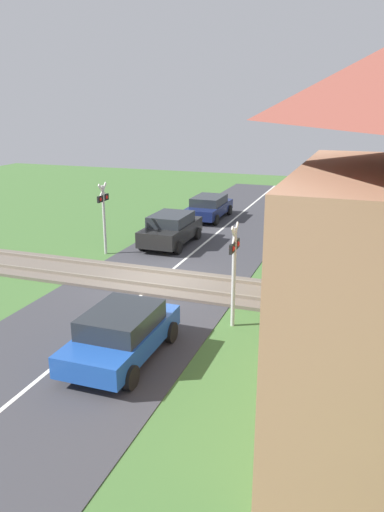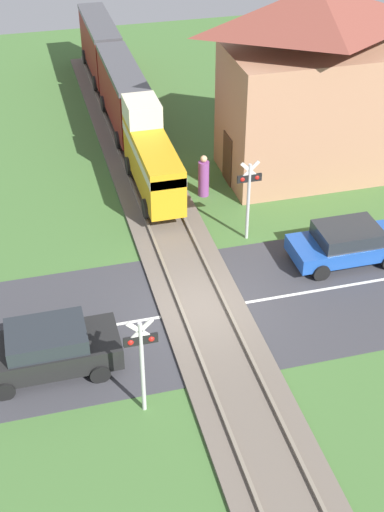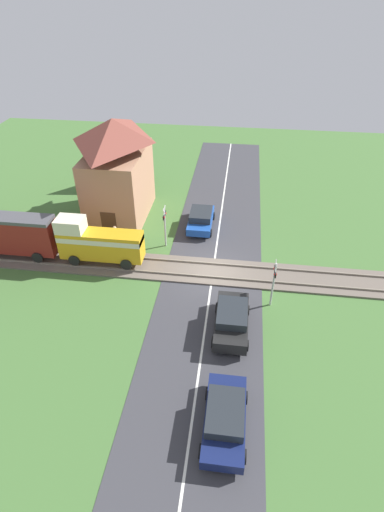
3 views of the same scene
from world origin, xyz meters
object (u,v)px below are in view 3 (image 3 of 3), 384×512
Objects in this scene: station_building at (118,172)px; pedestrian_by_station at (116,238)px; crossing_signal_east_approach at (165,221)px; car_behind_queue at (225,417)px; car_far_side at (201,219)px; crossing_signal_west_approach at (274,278)px; car_near_crossing at (232,319)px.

pedestrian_by_station is (-4.57, -0.84, -3.00)m from station_building.
car_behind_queue is at bearing -159.40° from crossing_signal_east_approach.
car_far_side is 3.90m from crossing_signal_east_approach.
station_building is at bearing 51.49° from crossing_signal_west_approach.
crossing_signal_east_approach is (-2.92, 2.23, 1.31)m from car_far_side.
station_building reaches higher than crossing_signal_east_approach.
crossing_signal_west_approach is (2.33, -2.23, 1.25)m from car_near_crossing.
car_behind_queue is 1.33× the size of crossing_signal_east_approach.
car_near_crossing is at bearing -164.84° from car_far_side.
car_near_crossing is 2.30× the size of pedestrian_by_station.
crossing_signal_east_approach is (5.38, 7.33, 0.00)m from crossing_signal_west_approach.
crossing_signal_west_approach reaches higher than car_far_side.
car_far_side is at bearing 31.60° from crossing_signal_west_approach.
crossing_signal_west_approach is at bearing -15.17° from car_behind_queue.
station_building is at bearing 47.95° from crossing_signal_east_approach.
car_near_crossing reaches higher than car_far_side.
car_behind_queue is 0.54× the size of station_building.
crossing_signal_west_approach is at bearing -113.47° from pedestrian_by_station.
crossing_signal_east_approach reaches higher than car_near_crossing.
car_far_side is 1.24× the size of crossing_signal_east_approach.
station_building is 4.39× the size of pedestrian_by_station.
station_building reaches higher than car_behind_queue.
pedestrian_by_station is at bearing 50.66° from car_near_crossing.
crossing_signal_west_approach is 0.41× the size of station_building.
car_near_crossing is at bearing -129.34° from pedestrian_by_station.
car_far_side is at bearing -37.30° from crossing_signal_east_approach.
station_building is (17.46, 9.40, 3.09)m from car_behind_queue.
car_behind_queue is at bearing -170.10° from car_far_side.
station_building is (0.95, 6.52, 3.08)m from car_far_side.
car_behind_queue is 14.57m from crossing_signal_east_approach.
pedestrian_by_station is at bearing -169.53° from station_building.
pedestrian_by_station reaches higher than car_behind_queue.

